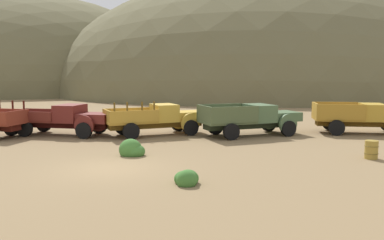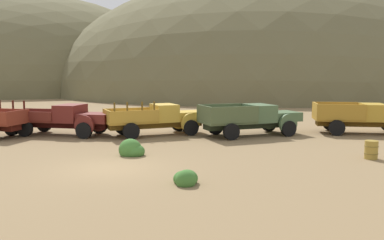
% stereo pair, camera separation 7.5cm
% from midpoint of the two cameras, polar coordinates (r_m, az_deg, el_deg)
% --- Properties ---
extents(ground_plane, '(300.00, 300.00, 0.00)m').
position_cam_midpoint_polar(ground_plane, '(16.71, -11.43, -6.70)').
color(ground_plane, olive).
extents(hill_far_right, '(70.37, 59.77, 39.37)m').
position_cam_midpoint_polar(hill_far_right, '(92.57, -22.46, 3.81)').
color(hill_far_right, brown).
rests_on(hill_far_right, ground).
extents(hill_center, '(78.44, 70.65, 42.29)m').
position_cam_midpoint_polar(hill_center, '(80.26, 9.73, 3.86)').
color(hill_center, brown).
rests_on(hill_center, ground).
extents(truck_oxblood, '(6.59, 3.70, 1.89)m').
position_cam_midpoint_polar(truck_oxblood, '(25.92, -16.75, 0.11)').
color(truck_oxblood, black).
rests_on(truck_oxblood, ground).
extents(truck_faded_yellow, '(6.36, 3.81, 2.16)m').
position_cam_midpoint_polar(truck_faded_yellow, '(25.09, -4.06, 0.19)').
color(truck_faded_yellow, brown).
rests_on(truck_faded_yellow, ground).
extents(truck_weathered_green, '(6.56, 3.83, 1.91)m').
position_cam_midpoint_polar(truck_weathered_green, '(25.16, 9.20, 0.18)').
color(truck_weathered_green, '#232B1B').
rests_on(truck_weathered_green, ground).
extents(truck_mustard, '(6.32, 3.54, 1.91)m').
position_cam_midpoint_polar(truck_mustard, '(27.80, 23.81, 0.31)').
color(truck_mustard, '#593D12').
rests_on(truck_mustard, ground).
extents(oil_drum_foreground, '(0.61, 0.61, 0.83)m').
position_cam_midpoint_polar(oil_drum_foreground, '(19.79, 23.97, -3.84)').
color(oil_drum_foreground, olive).
rests_on(oil_drum_foreground, ground).
extents(bush_between_trucks, '(0.86, 0.95, 0.68)m').
position_cam_midpoint_polar(bush_between_trucks, '(14.16, -0.76, -8.30)').
color(bush_between_trucks, '#3D702D').
rests_on(bush_between_trucks, ground).
extents(bush_near_barrel, '(1.21, 0.99, 1.01)m').
position_cam_midpoint_polar(bush_near_barrel, '(19.08, -8.35, -4.22)').
color(bush_near_barrel, '#3D702D').
rests_on(bush_near_barrel, ground).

